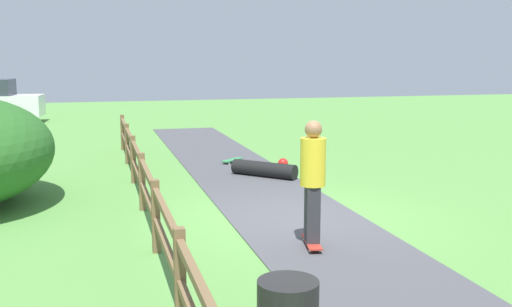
# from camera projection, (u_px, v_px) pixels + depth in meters

# --- Properties ---
(ground_plane) EXTENTS (60.00, 60.00, 0.00)m
(ground_plane) POSITION_uv_depth(u_px,v_px,m) (294.00, 218.00, 10.82)
(ground_plane) COLOR #568E42
(asphalt_path) EXTENTS (2.40, 28.00, 0.02)m
(asphalt_path) POSITION_uv_depth(u_px,v_px,m) (294.00, 217.00, 10.81)
(asphalt_path) COLOR #47474C
(asphalt_path) RESTS_ON ground_plane
(wooden_fence) EXTENTS (0.12, 18.12, 1.10)m
(wooden_fence) POSITION_uv_depth(u_px,v_px,m) (148.00, 190.00, 10.04)
(wooden_fence) COLOR brown
(wooden_fence) RESTS_ON ground_plane
(skater_riding) EXTENTS (0.45, 0.82, 1.93)m
(skater_riding) POSITION_uv_depth(u_px,v_px,m) (313.00, 177.00, 8.96)
(skater_riding) COLOR #B23326
(skater_riding) RESTS_ON asphalt_path
(skater_fallen) EXTENTS (1.53, 1.52, 0.36)m
(skater_fallen) POSITION_uv_depth(u_px,v_px,m) (266.00, 169.00, 14.48)
(skater_fallen) COLOR black
(skater_fallen) RESTS_ON asphalt_path
(skateboard_loose) EXTENTS (0.72, 0.69, 0.08)m
(skateboard_loose) POSITION_uv_depth(u_px,v_px,m) (232.00, 160.00, 16.38)
(skateboard_loose) COLOR #338C4C
(skateboard_loose) RESTS_ON asphalt_path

